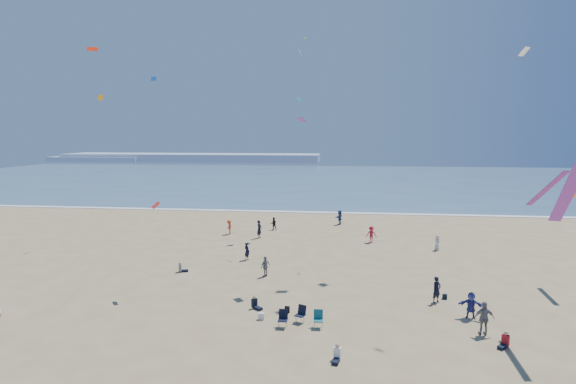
# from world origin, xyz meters

# --- Properties ---
(ocean) EXTENTS (220.00, 100.00, 0.06)m
(ocean) POSITION_xyz_m (0.00, 95.00, 0.03)
(ocean) COLOR #476B84
(ocean) RESTS_ON ground
(surf_line) EXTENTS (220.00, 1.20, 0.08)m
(surf_line) POSITION_xyz_m (0.00, 45.00, 0.04)
(surf_line) COLOR white
(surf_line) RESTS_ON ground
(headland_far) EXTENTS (110.00, 20.00, 3.20)m
(headland_far) POSITION_xyz_m (-60.00, 170.00, 1.60)
(headland_far) COLOR #7A8EA8
(headland_far) RESTS_ON ground
(headland_near) EXTENTS (40.00, 14.00, 2.00)m
(headland_near) POSITION_xyz_m (-100.00, 165.00, 1.00)
(headland_near) COLOR #7A8EA8
(headland_near) RESTS_ON ground
(standing_flyers) EXTENTS (30.06, 46.98, 1.91)m
(standing_flyers) POSITION_xyz_m (4.23, 17.27, 0.84)
(standing_flyers) COLOR black
(standing_flyers) RESTS_ON ground
(seated_group) EXTENTS (22.23, 23.41, 0.84)m
(seated_group) POSITION_xyz_m (3.16, 5.16, 0.42)
(seated_group) COLOR white
(seated_group) RESTS_ON ground
(chair_cluster) EXTENTS (2.62, 1.51, 1.00)m
(chair_cluster) POSITION_xyz_m (2.89, 6.56, 0.50)
(chair_cluster) COLOR black
(chair_cluster) RESTS_ON ground
(white_tote) EXTENTS (0.35, 0.20, 0.40)m
(white_tote) POSITION_xyz_m (0.51, 7.19, 0.20)
(white_tote) COLOR white
(white_tote) RESTS_ON ground
(black_backpack) EXTENTS (0.30, 0.22, 0.38)m
(black_backpack) POSITION_xyz_m (1.90, 8.43, 0.19)
(black_backpack) COLOR black
(black_backpack) RESTS_ON ground
(navy_bag) EXTENTS (0.28, 0.18, 0.34)m
(navy_bag) POSITION_xyz_m (12.04, 12.01, 0.17)
(navy_bag) COLOR black
(navy_bag) RESTS_ON ground
(kites_aloft) EXTENTS (40.77, 46.58, 30.20)m
(kites_aloft) POSITION_xyz_m (9.22, 12.72, 13.93)
(kites_aloft) COLOR #DB529C
(kites_aloft) RESTS_ON ground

